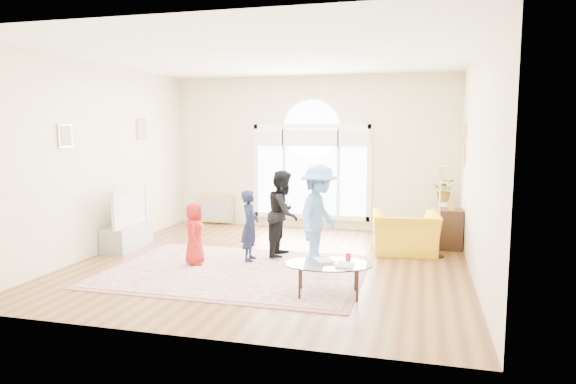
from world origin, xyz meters
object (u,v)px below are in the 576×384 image
(tv_console, at_px, (127,237))
(armchair, at_px, (405,233))
(coffee_table, at_px, (328,265))
(area_rug, at_px, (235,271))
(television, at_px, (126,206))

(tv_console, relative_size, armchair, 0.92)
(coffee_table, bearing_deg, area_rug, 143.62)
(tv_console, bearing_deg, armchair, 10.21)
(tv_console, distance_m, armchair, 4.85)
(tv_console, relative_size, coffee_table, 0.82)
(area_rug, distance_m, tv_console, 2.54)
(tv_console, xyz_separation_m, armchair, (4.77, 0.86, 0.14))
(area_rug, relative_size, armchair, 3.32)
(area_rug, bearing_deg, armchair, 36.21)
(area_rug, bearing_deg, tv_console, 159.08)
(television, distance_m, coffee_table, 4.25)
(coffee_table, bearing_deg, television, 146.56)
(coffee_table, xyz_separation_m, armchair, (0.86, 2.51, -0.05))
(armchair, bearing_deg, television, 3.39)
(armchair, bearing_deg, coffee_table, 64.18)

